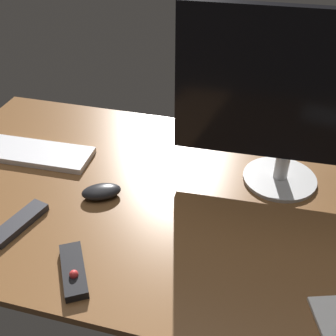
% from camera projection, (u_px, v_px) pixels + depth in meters
% --- Properties ---
extents(desk, '(1.40, 0.84, 0.02)m').
position_uv_depth(desk, '(160.00, 197.00, 1.18)').
color(desk, brown).
rests_on(desk, ground).
extents(monitor, '(0.61, 0.21, 0.48)m').
position_uv_depth(monitor, '(295.00, 96.00, 1.07)').
color(monitor, silver).
rests_on(monitor, desk).
extents(keyboard, '(0.35, 0.14, 0.02)m').
position_uv_depth(keyboard, '(36.00, 153.00, 1.31)').
color(keyboard, white).
rests_on(keyboard, desk).
extents(computer_mouse, '(0.12, 0.10, 0.03)m').
position_uv_depth(computer_mouse, '(101.00, 192.00, 1.15)').
color(computer_mouse, black).
rests_on(computer_mouse, desk).
extents(media_remote, '(0.12, 0.16, 0.03)m').
position_uv_depth(media_remote, '(74.00, 271.00, 0.94)').
color(media_remote, black).
rests_on(media_remote, desk).
extents(tv_remote, '(0.09, 0.17, 0.02)m').
position_uv_depth(tv_remote, '(19.00, 223.00, 1.07)').
color(tv_remote, '#2D2D33').
rests_on(tv_remote, desk).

